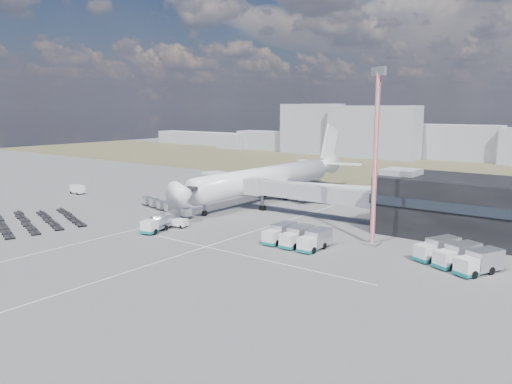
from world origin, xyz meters
The scene contains 16 objects.
ground centered at (0.00, 0.00, 0.00)m, with size 420.00×420.00×0.00m, color #565659.
grass_strip centered at (0.00, 110.00, 0.01)m, with size 420.00×90.00×0.01m, color brown.
lane_markings centered at (9.77, 3.00, 0.01)m, with size 47.12×110.00×0.01m.
terminal centered at (47.77, 23.96, 5.25)m, with size 30.40×16.40×11.00m.
jet_bridge centered at (15.90, 20.42, 5.05)m, with size 30.30×3.80×7.05m.
airliner centered at (0.00, 32.38, 5.29)m, with size 51.59×64.53×17.62m.
skyline centered at (2.06, 149.53, 7.82)m, with size 327.14×27.06×23.74m.
fuel_tanker centered at (1.88, -4.53, 1.50)m, with size 4.35×9.60×3.01m.
pushback_tug centered at (2.80, -1.30, 0.78)m, with size 3.50×1.97×1.55m, color white.
utility_van centered at (-44.13, 8.73, 1.14)m, with size 4.28×1.94×2.29m, color white.
catering_truck centered at (14.25, 41.35, 1.58)m, with size 4.77×7.25×3.09m.
service_trucks_near centered at (27.19, 1.32, 1.51)m, with size 9.26×7.08×2.77m.
service_trucks_far centered at (50.64, 5.87, 1.58)m, with size 11.74×10.60×2.92m.
uld_row centered at (-9.66, 7.20, 1.06)m, with size 19.36×6.33×1.77m.
baggage_dollies centered at (-22.81, -17.11, 0.35)m, with size 26.52×24.36×0.71m.
floodlight_mast centered at (36.55, 9.15, 14.03)m, with size 2.66×2.16×27.98m.
Camera 1 is at (68.59, -64.33, 21.77)m, focal length 35.00 mm.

